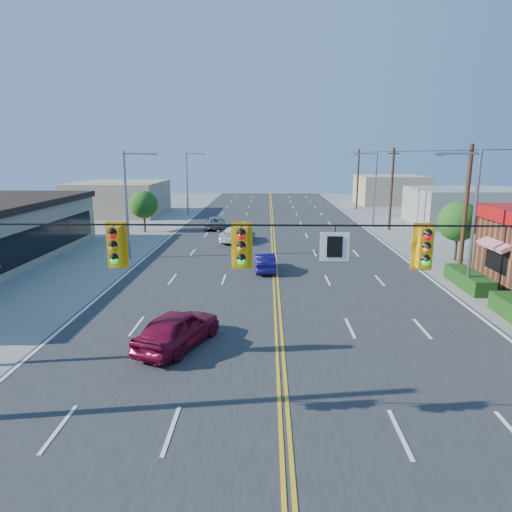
{
  "coord_description": "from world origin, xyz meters",
  "views": [
    {
      "loc": [
        -0.53,
        -11.55,
        7.79
      ],
      "look_at": [
        -1.16,
        13.31,
        2.2
      ],
      "focal_mm": 32.0,
      "sensor_mm": 36.0,
      "label": 1
    }
  ],
  "objects_px": {
    "car_blue": "(265,263)",
    "car_magenta": "(178,330)",
    "signal_span": "(283,268)",
    "car_silver": "(215,223)",
    "car_white": "(237,235)"
  },
  "relations": [
    {
      "from": "signal_span",
      "to": "car_silver",
      "type": "bearing_deg",
      "value": 99.38
    },
    {
      "from": "car_silver",
      "to": "car_magenta",
      "type": "bearing_deg",
      "value": 86.84
    },
    {
      "from": "signal_span",
      "to": "car_magenta",
      "type": "xyz_separation_m",
      "value": [
        -4.05,
        5.83,
        -4.12
      ]
    },
    {
      "from": "car_magenta",
      "to": "car_blue",
      "type": "xyz_separation_m",
      "value": [
        3.47,
        12.51,
        -0.15
      ]
    },
    {
      "from": "car_blue",
      "to": "car_silver",
      "type": "bearing_deg",
      "value": -76.95
    },
    {
      "from": "signal_span",
      "to": "car_blue",
      "type": "xyz_separation_m",
      "value": [
        -0.58,
        18.34,
        -4.27
      ]
    },
    {
      "from": "car_magenta",
      "to": "car_silver",
      "type": "relative_size",
      "value": 0.99
    },
    {
      "from": "car_blue",
      "to": "car_silver",
      "type": "distance_m",
      "value": 18.39
    },
    {
      "from": "car_blue",
      "to": "car_white",
      "type": "relative_size",
      "value": 0.79
    },
    {
      "from": "car_magenta",
      "to": "car_white",
      "type": "xyz_separation_m",
      "value": [
        0.93,
        22.92,
        -0.08
      ]
    },
    {
      "from": "signal_span",
      "to": "car_magenta",
      "type": "height_order",
      "value": "signal_span"
    },
    {
      "from": "car_blue",
      "to": "car_magenta",
      "type": "bearing_deg",
      "value": 70.62
    },
    {
      "from": "signal_span",
      "to": "car_magenta",
      "type": "bearing_deg",
      "value": 124.79
    },
    {
      "from": "car_blue",
      "to": "car_white",
      "type": "distance_m",
      "value": 10.71
    },
    {
      "from": "car_white",
      "to": "car_silver",
      "type": "height_order",
      "value": "car_white"
    }
  ]
}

